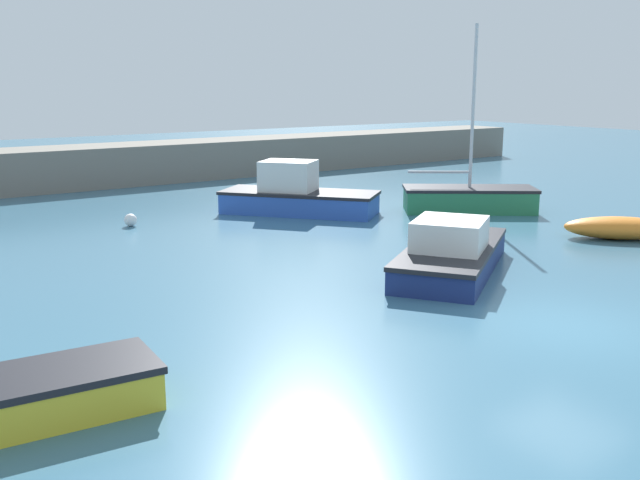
{
  "coord_description": "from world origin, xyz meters",
  "views": [
    {
      "loc": [
        -12.52,
        -8.72,
        5.03
      ],
      "look_at": [
        -0.89,
        7.89,
        0.54
      ],
      "focal_mm": 40.0,
      "sensor_mm": 36.0,
      "label": 1
    }
  ],
  "objects_px": {
    "cabin_cruiser_white": "(297,195)",
    "sailboat_tall_mast": "(469,198)",
    "mooring_buoy_white": "(131,220)",
    "motorboat_grey_hull": "(451,253)",
    "rowboat_white_midwater": "(620,228)"
  },
  "relations": [
    {
      "from": "sailboat_tall_mast",
      "to": "mooring_buoy_white",
      "type": "relative_size",
      "value": 15.91
    },
    {
      "from": "rowboat_white_midwater",
      "to": "motorboat_grey_hull",
      "type": "xyz_separation_m",
      "value": [
        -7.6,
        0.16,
        0.18
      ]
    },
    {
      "from": "rowboat_white_midwater",
      "to": "motorboat_grey_hull",
      "type": "bearing_deg",
      "value": 41.07
    },
    {
      "from": "motorboat_grey_hull",
      "to": "sailboat_tall_mast",
      "type": "height_order",
      "value": "sailboat_tall_mast"
    },
    {
      "from": "rowboat_white_midwater",
      "to": "sailboat_tall_mast",
      "type": "relative_size",
      "value": 0.49
    },
    {
      "from": "sailboat_tall_mast",
      "to": "mooring_buoy_white",
      "type": "distance_m",
      "value": 13.05
    },
    {
      "from": "cabin_cruiser_white",
      "to": "mooring_buoy_white",
      "type": "height_order",
      "value": "cabin_cruiser_white"
    },
    {
      "from": "rowboat_white_midwater",
      "to": "mooring_buoy_white",
      "type": "distance_m",
      "value": 16.76
    },
    {
      "from": "cabin_cruiser_white",
      "to": "mooring_buoy_white",
      "type": "bearing_deg",
      "value": -139.74
    },
    {
      "from": "mooring_buoy_white",
      "to": "cabin_cruiser_white",
      "type": "bearing_deg",
      "value": -10.8
    },
    {
      "from": "rowboat_white_midwater",
      "to": "mooring_buoy_white",
      "type": "height_order",
      "value": "rowboat_white_midwater"
    },
    {
      "from": "rowboat_white_midwater",
      "to": "cabin_cruiser_white",
      "type": "height_order",
      "value": "cabin_cruiser_white"
    },
    {
      "from": "motorboat_grey_hull",
      "to": "cabin_cruiser_white",
      "type": "height_order",
      "value": "cabin_cruiser_white"
    },
    {
      "from": "cabin_cruiser_white",
      "to": "sailboat_tall_mast",
      "type": "relative_size",
      "value": 0.85
    },
    {
      "from": "cabin_cruiser_white",
      "to": "sailboat_tall_mast",
      "type": "xyz_separation_m",
      "value": [
        5.82,
        -3.62,
        -0.17
      ]
    }
  ]
}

